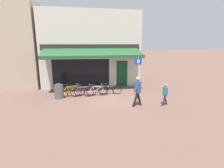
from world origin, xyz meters
TOP-DOWN VIEW (x-y plane):
  - ground_plane at (0.00, 0.00)m, footprint 160.00×160.00m
  - shop_front at (-0.81, 4.35)m, footprint 8.03×4.88m
  - bike_rack_rail at (-1.13, 0.73)m, footprint 3.30×0.04m
  - bicycle_orange at (-2.45, 0.60)m, footprint 1.80×0.71m
  - bicycle_purple at (-1.64, 0.54)m, footprint 1.76×0.52m
  - bicycle_silver at (-0.77, 0.47)m, footprint 1.67×0.52m
  - bicycle_black at (0.19, 0.70)m, footprint 1.63×0.52m
  - pedestrian_adult at (1.31, -1.91)m, footprint 0.64×0.56m
  - pedestrian_child at (2.90, -2.11)m, footprint 0.45×0.43m
  - litter_bin at (-3.21, 0.41)m, footprint 0.60×0.60m
  - parking_sign at (1.79, -0.52)m, footprint 0.44×0.07m

SIDE VIEW (x-z plane):
  - ground_plane at x=0.00m, z-range 0.00..0.00m
  - bicycle_black at x=0.19m, z-range -0.04..0.75m
  - bicycle_silver at x=-0.77m, z-range -0.04..0.77m
  - bicycle_purple at x=-1.64m, z-range -0.05..0.79m
  - bicycle_orange at x=-2.45m, z-range -0.05..0.83m
  - bike_rack_rail at x=-1.13m, z-range 0.19..0.76m
  - litter_bin at x=-3.21m, z-range 0.00..1.01m
  - pedestrian_child at x=2.90m, z-range 0.13..1.41m
  - pedestrian_adult at x=1.31m, z-range 0.18..1.90m
  - parking_sign at x=1.79m, z-range 0.29..2.98m
  - shop_front at x=-0.81m, z-range -0.01..6.04m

